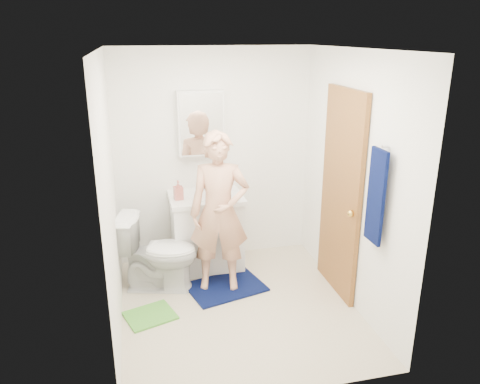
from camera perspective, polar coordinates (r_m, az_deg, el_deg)
The scene contains 22 objects.
floor at distance 4.67m, azimuth -0.21°, elevation -13.96°, with size 2.20×2.40×0.02m, color beige.
ceiling at distance 3.93m, azimuth -0.25°, elevation 17.20°, with size 2.20×2.40×0.02m, color white.
wall_back at distance 5.29m, azimuth -3.19°, elevation 4.31°, with size 2.20×0.02×2.40m, color white.
wall_front at distance 3.06m, azimuth 4.89°, elevation -6.78°, with size 2.20×0.02×2.40m, color white.
wall_left at distance 4.06m, azimuth -15.69°, elevation -0.90°, with size 0.02×2.40×2.40m, color white.
wall_right at distance 4.51m, azimuth 13.63°, elevation 1.26°, with size 0.02×2.40×2.40m, color white.
vanity_cabinet at distance 5.25m, azimuth -4.08°, elevation -5.07°, with size 0.75×0.55×0.80m, color white.
countertop at distance 5.09m, azimuth -4.19°, elevation -0.69°, with size 0.79×0.59×0.05m, color white.
sink_basin at distance 5.09m, azimuth -4.19°, elevation -0.54°, with size 0.40×0.40×0.03m, color white.
faucet at distance 5.23m, azimuth -4.52°, elevation 0.82°, with size 0.03×0.03×0.12m, color silver.
medicine_cabinet at distance 5.11m, azimuth -4.80°, elevation 8.36°, with size 0.50×0.12×0.70m, color white.
mirror_panel at distance 5.05m, azimuth -4.69°, elevation 8.24°, with size 0.46×0.01×0.66m, color white.
door at distance 4.68m, azimuth 12.17°, elevation -0.28°, with size 0.05×0.80×2.05m, color #99602A.
door_knob at distance 4.42m, azimuth 13.37°, elevation -2.56°, with size 0.07×0.07×0.07m, color gold.
towel at distance 3.99m, azimuth 16.26°, elevation -0.55°, with size 0.03×0.24×0.80m, color #060F3D.
towel_hook at distance 3.89m, azimuth 17.33°, elevation 5.34°, with size 0.02×0.02×0.06m, color silver.
toilet at distance 4.88m, azimuth -9.91°, elevation -7.25°, with size 0.45×0.79×0.80m, color white.
bath_mat at distance 4.98m, azimuth -1.74°, elevation -11.49°, with size 0.76×0.54×0.02m, color #060F3D.
green_rug at distance 4.61m, azimuth -10.89°, elevation -14.57°, with size 0.43×0.37×0.02m, color #56AF3A.
soap_dispenser at distance 4.97m, azimuth -7.54°, elevation 0.24°, with size 0.09×0.09×0.21m, color #BB6057.
toothbrush_cup at distance 5.17m, azimuth -1.98°, elevation 0.51°, with size 0.12×0.12×0.10m, color #604393.
man at distance 4.64m, azimuth -2.53°, elevation -2.51°, with size 0.59×0.39×1.63m, color tan.
Camera 1 is at (-0.88, -3.83, 2.52)m, focal length 35.00 mm.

